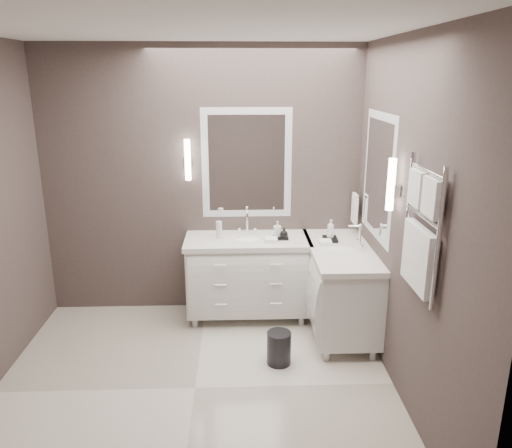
{
  "coord_description": "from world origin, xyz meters",
  "views": [
    {
      "loc": [
        0.36,
        -3.46,
        2.4
      ],
      "look_at": [
        0.51,
        0.7,
        1.15
      ],
      "focal_mm": 35.0,
      "sensor_mm": 36.0,
      "label": 1
    }
  ],
  "objects_px": {
    "vanity_back": "(248,272)",
    "towel_ladder": "(421,236)",
    "vanity_right": "(340,284)",
    "waste_bin": "(279,348)"
  },
  "relations": [
    {
      "from": "vanity_back",
      "to": "towel_ladder",
      "type": "height_order",
      "value": "towel_ladder"
    },
    {
      "from": "vanity_right",
      "to": "vanity_back",
      "type": "bearing_deg",
      "value": 159.62
    },
    {
      "from": "vanity_right",
      "to": "waste_bin",
      "type": "bearing_deg",
      "value": -137.97
    },
    {
      "from": "waste_bin",
      "to": "towel_ladder",
      "type": "bearing_deg",
      "value": -40.76
    },
    {
      "from": "vanity_right",
      "to": "waste_bin",
      "type": "distance_m",
      "value": 0.91
    },
    {
      "from": "vanity_right",
      "to": "waste_bin",
      "type": "height_order",
      "value": "vanity_right"
    },
    {
      "from": "vanity_back",
      "to": "towel_ladder",
      "type": "distance_m",
      "value": 2.16
    },
    {
      "from": "vanity_back",
      "to": "vanity_right",
      "type": "relative_size",
      "value": 1.0
    },
    {
      "from": "vanity_right",
      "to": "towel_ladder",
      "type": "distance_m",
      "value": 1.6
    },
    {
      "from": "vanity_back",
      "to": "waste_bin",
      "type": "xyz_separation_m",
      "value": [
        0.25,
        -0.89,
        -0.34
      ]
    }
  ]
}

